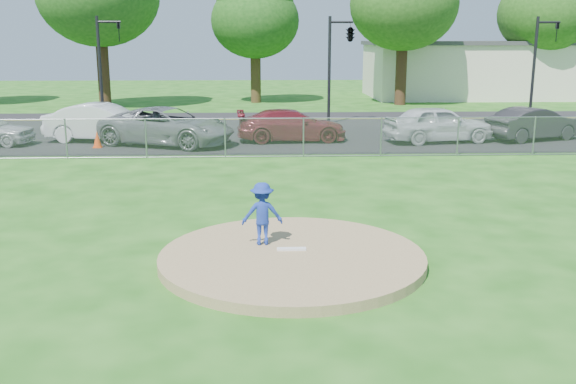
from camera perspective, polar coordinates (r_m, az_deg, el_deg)
name	(u,v)px	position (r m, az deg, el deg)	size (l,w,h in m)	color
ground	(279,167)	(22.80, -0.82, 2.22)	(120.00, 120.00, 0.00)	#1A5412
pitchers_mound	(292,258)	(13.11, 0.36, -5.87)	(5.40, 5.40, 0.20)	#967B52
pitching_rubber	(292,249)	(13.26, 0.32, -5.09)	(0.60, 0.15, 0.04)	white
chain_link_fence	(277,138)	(24.64, -0.95, 4.84)	(40.00, 0.06, 1.50)	gray
parking_lot	(275,139)	(29.20, -1.16, 4.71)	(50.00, 8.00, 0.01)	black
street	(272,119)	(36.63, -1.41, 6.48)	(60.00, 7.00, 0.01)	black
commercial_building	(473,69)	(53.07, 16.16, 10.46)	(16.40, 9.40, 4.30)	beige
tree_center	(255,9)	(46.40, -2.96, 15.93)	(6.16, 6.16, 9.84)	#3A2815
tree_far_right	(546,2)	(51.70, 21.96, 15.41)	(6.72, 6.72, 10.74)	#3C2915
traffic_signal_left	(104,60)	(35.33, -16.03, 11.19)	(1.28, 0.20, 5.60)	black
traffic_signal_center	(348,36)	(34.66, 5.37, 13.67)	(1.42, 2.48, 5.60)	black
traffic_signal_right	(539,60)	(37.43, 21.40, 10.89)	(1.28, 0.20, 5.60)	black
pitcher	(262,214)	(13.47, -2.31, -1.93)	(0.86, 0.49, 1.33)	#1C349A
traffic_cone	(97,139)	(28.02, -16.59, 4.52)	(0.36, 0.36, 0.70)	#F9440D
parked_car_white	(104,123)	(29.63, -16.05, 5.95)	(1.76, 5.05, 1.67)	white
parked_car_gray	(167,126)	(27.97, -10.67, 5.77)	(2.67, 5.78, 1.61)	slate
parked_car_darkred	(292,125)	(28.57, 0.31, 5.95)	(1.96, 4.83, 1.40)	maroon
parked_car_pearl	(438,124)	(29.05, 13.21, 5.92)	(1.89, 4.71, 1.60)	silver
parked_car_charcoal	(534,124)	(30.95, 21.04, 5.69)	(1.54, 4.43, 1.46)	#262628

